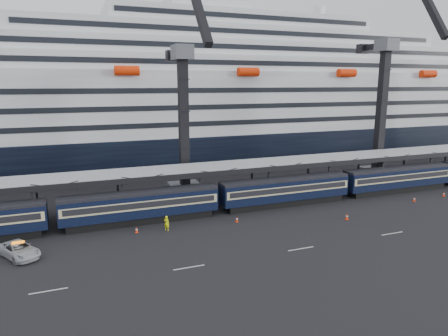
{
  "coord_description": "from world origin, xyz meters",
  "views": [
    {
      "loc": [
        -35.19,
        -37.17,
        16.74
      ],
      "look_at": [
        -17.17,
        10.0,
        6.0
      ],
      "focal_mm": 32.0,
      "sensor_mm": 36.0,
      "label": 1
    }
  ],
  "objects": [
    {
      "name": "crane_dark_near",
      "position": [
        -20.0,
        18.59,
        11.93
      ],
      "size": [
        4.5,
        17.75,
        35.08
      ],
      "color": "#53555B",
      "rests_on": "ground"
    },
    {
      "name": "ground",
      "position": [
        0.0,
        0.0,
        0.0
      ],
      "size": [
        260.0,
        260.0,
        0.0
      ],
      "primitive_type": "plane",
      "color": "black",
      "rests_on": "ground"
    },
    {
      "name": "traffic_cone_b",
      "position": [
        -29.15,
        6.7,
        0.34
      ],
      "size": [
        0.35,
        0.35,
        0.7
      ],
      "color": "#FF3008",
      "rests_on": "ground"
    },
    {
      "name": "cruise_ship",
      "position": [
        -1.08,
        45.99,
        12.34
      ],
      "size": [
        214.09,
        28.84,
        34.0
      ],
      "color": "black",
      "rests_on": "ground"
    },
    {
      "name": "canopy",
      "position": [
        0.0,
        14.0,
        5.25
      ],
      "size": [
        130.0,
        6.25,
        5.53
      ],
      "color": "gray",
      "rests_on": "ground"
    },
    {
      "name": "pickup_truck",
      "position": [
        -40.95,
        4.18,
        0.72
      ],
      "size": [
        4.73,
        5.7,
        1.45
      ],
      "primitive_type": "imported",
      "rotation": [
        0.0,
        0.0,
        0.54
      ],
      "color": "#A9ACB0",
      "rests_on": "ground"
    },
    {
      "name": "traffic_cone_d",
      "position": [
        -3.8,
        1.8,
        0.4
      ],
      "size": [
        0.41,
        0.41,
        0.81
      ],
      "color": "#FF3008",
      "rests_on": "ground"
    },
    {
      "name": "train",
      "position": [
        -4.65,
        10.0,
        2.2
      ],
      "size": [
        133.05,
        3.0,
        4.05
      ],
      "color": "black",
      "rests_on": "ground"
    },
    {
      "name": "traffic_cone_e",
      "position": [
        10.34,
        4.81,
        0.35
      ],
      "size": [
        0.35,
        0.35,
        0.7
      ],
      "color": "#FF3008",
      "rests_on": "ground"
    },
    {
      "name": "traffic_cone_f",
      "position": [
        16.67,
        5.29,
        0.34
      ],
      "size": [
        0.35,
        0.35,
        0.7
      ],
      "color": "#FF3008",
      "rests_on": "ground"
    },
    {
      "name": "crane_dark_mid",
      "position": [
        15.0,
        17.59,
        13.36
      ],
      "size": [
        4.5,
        18.24,
        39.64
      ],
      "color": "#53555B",
      "rests_on": "ground"
    },
    {
      "name": "worker",
      "position": [
        -25.76,
        6.17,
        0.88
      ],
      "size": [
        0.76,
        0.74,
        1.77
      ],
      "primitive_type": "imported",
      "rotation": [
        0.0,
        0.0,
        2.45
      ],
      "color": "#F1F80D",
      "rests_on": "ground"
    },
    {
      "name": "traffic_cone_c",
      "position": [
        -17.03,
        5.92,
        0.34
      ],
      "size": [
        0.35,
        0.35,
        0.69
      ],
      "color": "#FF3008",
      "rests_on": "ground"
    }
  ]
}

